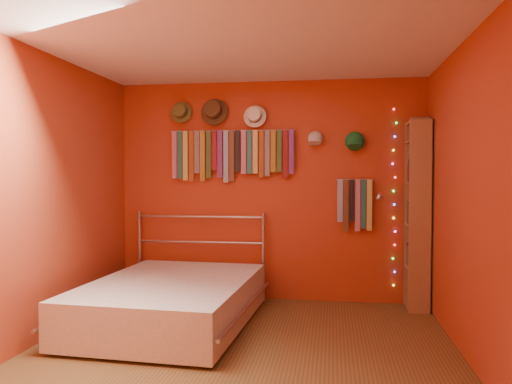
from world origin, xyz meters
The scene contains 16 objects.
ground centered at (0.00, 0.00, 0.00)m, with size 3.50×3.50×0.00m, color brown.
back_wall centered at (0.00, 1.75, 1.25)m, with size 3.50×0.02×2.50m, color maroon.
right_wall centered at (1.75, 0.00, 1.25)m, with size 0.02×3.50×2.50m, color maroon.
left_wall centered at (-1.75, 0.00, 1.25)m, with size 0.02×3.50×2.50m, color maroon.
ceiling centered at (0.00, 0.00, 2.50)m, with size 3.50×3.50×0.02m, color white.
tie_rack centered at (-0.44, 1.68, 1.69)m, with size 1.45×0.03×0.60m.
small_tie_rack centered at (0.97, 1.68, 1.12)m, with size 0.40×0.03×0.59m.
fedora_olive centered at (-1.02, 1.66, 2.17)m, with size 0.26×0.14×0.25m.
fedora_brown centered at (-0.63, 1.65, 2.17)m, with size 0.31×0.17×0.31m.
fedora_white centered at (-0.15, 1.66, 2.10)m, with size 0.26×0.14×0.25m.
cap_white centered at (0.53, 1.70, 1.84)m, with size 0.17×0.22×0.17m.
cap_green centered at (0.96, 1.70, 1.80)m, with size 0.20×0.25×0.20m.
fairy_lights centered at (1.39, 1.71, 1.18)m, with size 0.06×0.02×1.96m.
reading_lamp centered at (1.21, 1.53, 1.20)m, with size 0.07×0.28×0.08m.
bookshelf centered at (1.66, 1.53, 1.02)m, with size 0.25×0.34×2.00m.
bed centered at (-0.79, 0.60, 0.23)m, with size 1.62×2.11×1.00m.
Camera 1 is at (0.72, -3.93, 1.44)m, focal length 35.00 mm.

